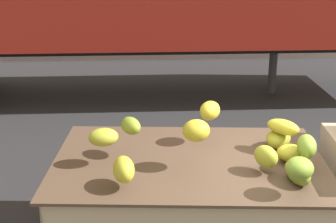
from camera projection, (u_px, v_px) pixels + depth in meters
curb_strip at (204, 53)px, 14.38m from camera, size 80.00×0.80×0.16m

